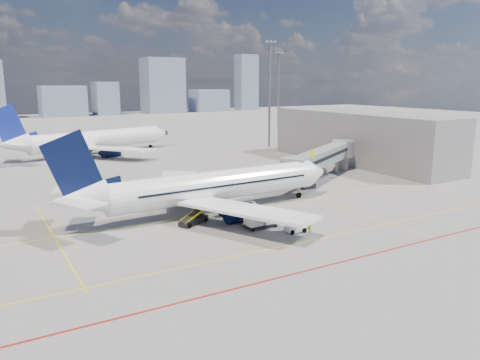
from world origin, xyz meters
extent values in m
plane|color=slate|center=(0.00, 0.00, 0.00)|extent=(420.00, 420.00, 0.00)
cube|color=#D7D10B|center=(0.00, 8.00, 0.01)|extent=(60.00, 0.18, 0.01)
cube|color=#D7D10B|center=(0.00, -6.00, 0.01)|extent=(80.00, 0.15, 0.01)
cube|color=#D7D10B|center=(14.00, 2.00, 0.01)|extent=(0.15, 28.00, 0.01)
cube|color=#D7D10B|center=(-20.00, 8.00, 0.01)|extent=(0.15, 30.00, 0.01)
cube|color=maroon|center=(0.00, -12.00, 0.01)|extent=(90.00, 0.25, 0.01)
cube|color=gray|center=(22.25, 16.15, 3.90)|extent=(20.84, 13.93, 2.60)
cube|color=black|center=(22.25, 16.15, 4.10)|extent=(20.52, 13.82, 0.55)
cube|color=gray|center=(12.70, 10.50, 3.90)|extent=(4.49, 4.56, 3.00)
cube|color=black|center=(17.00, 12.80, 0.35)|extent=(2.20, 1.00, 0.70)
cylinder|color=slate|center=(17.00, 12.80, 1.70)|extent=(0.56, 0.56, 2.70)
cylinder|color=slate|center=(29.00, 20.00, 1.95)|extent=(0.60, 0.60, 3.90)
cylinder|color=gray|center=(32.00, 22.00, 3.90)|extent=(4.00, 4.00, 3.00)
cylinder|color=slate|center=(32.00, 22.00, 1.95)|extent=(2.40, 2.40, 3.90)
cube|color=#D7D10B|center=(15.50, 10.30, 5.70)|extent=(1.26, 0.82, 1.20)
cube|color=gray|center=(40.00, 26.00, 5.00)|extent=(10.00, 42.00, 10.00)
cube|color=black|center=(35.20, 26.00, 5.00)|extent=(0.25, 40.00, 4.50)
cylinder|color=slate|center=(38.00, 55.00, 12.50)|extent=(0.56, 0.56, 25.00)
cube|color=slate|center=(38.00, 55.00, 25.20)|extent=(3.20, 0.40, 0.50)
cube|color=silver|center=(36.80, 54.75, 25.20)|extent=(0.60, 0.15, 0.35)
cube|color=silver|center=(38.00, 54.75, 25.20)|extent=(0.60, 0.15, 0.35)
cube|color=silver|center=(39.20, 54.75, 25.20)|extent=(0.60, 0.15, 0.35)
cylinder|color=slate|center=(65.00, 90.00, 12.50)|extent=(0.56, 0.56, 25.00)
cube|color=slate|center=(65.00, 90.00, 25.20)|extent=(3.20, 0.40, 0.50)
cube|color=silver|center=(63.80, 89.75, 25.20)|extent=(0.60, 0.15, 0.35)
cube|color=silver|center=(65.00, 89.75, 25.20)|extent=(0.60, 0.15, 0.35)
cube|color=silver|center=(66.20, 89.75, 25.20)|extent=(0.60, 0.15, 0.35)
cube|color=gray|center=(12.89, 190.00, 6.99)|extent=(19.76, 14.39, 13.98)
cube|color=gray|center=(32.67, 190.00, 7.91)|extent=(10.51, 12.95, 15.81)
cube|color=gray|center=(62.28, 190.00, 13.82)|extent=(19.47, 15.25, 27.64)
cube|color=gray|center=(88.82, 190.00, 5.78)|extent=(18.56, 13.56, 11.56)
cube|color=gray|center=(112.51, 190.00, 15.34)|extent=(11.28, 8.42, 30.68)
cylinder|color=white|center=(-0.42, 8.53, 3.30)|extent=(28.40, 4.69, 3.68)
cone|color=white|center=(15.41, 9.10, 3.30)|extent=(3.52, 3.80, 3.68)
sphere|color=black|center=(16.73, 9.15, 3.30)|extent=(1.07, 1.07, 1.04)
cone|color=white|center=(-17.56, 7.92, 3.82)|extent=(6.16, 3.89, 3.68)
cube|color=black|center=(14.19, 9.06, 3.82)|extent=(1.46, 1.46, 0.42)
cube|color=white|center=(-2.13, 16.96, 2.29)|extent=(10.37, 16.26, 0.54)
cube|color=white|center=(-1.52, 0.00, 2.29)|extent=(11.25, 16.13, 0.54)
cylinder|color=black|center=(-1.08, 13.98, 1.11)|extent=(3.47, 2.29, 2.17)
cylinder|color=black|center=(-0.69, 3.05, 1.11)|extent=(3.47, 2.29, 2.17)
cylinder|color=silver|center=(0.71, 14.04, 1.11)|extent=(0.41, 2.24, 2.22)
cylinder|color=silver|center=(1.10, 3.11, 1.11)|extent=(0.41, 2.24, 2.22)
cube|color=black|center=(-17.56, 7.92, 7.07)|extent=(6.47, 0.53, 8.04)
cube|color=black|center=(-15.30, 8.00, 4.81)|extent=(5.32, 0.47, 2.03)
cube|color=white|center=(-18.05, 10.92, 4.15)|extent=(4.46, 5.93, 0.21)
cube|color=white|center=(-17.83, 4.89, 4.15)|extent=(4.73, 5.97, 0.21)
cylinder|color=slate|center=(12.30, 8.99, 0.90)|extent=(0.29, 0.29, 1.80)
cylinder|color=black|center=(12.30, 8.99, 0.38)|extent=(0.77, 0.31, 0.76)
cylinder|color=slate|center=(-1.45, 10.95, 0.80)|extent=(0.33, 0.33, 1.60)
cylinder|color=black|center=(-1.45, 10.95, 0.50)|extent=(1.02, 0.69, 1.00)
cylinder|color=slate|center=(-1.27, 6.05, 0.80)|extent=(0.33, 0.33, 1.60)
cylinder|color=black|center=(-1.27, 6.05, 0.50)|extent=(1.02, 0.69, 1.00)
cube|color=black|center=(-0.01, 10.37, 3.58)|extent=(23.18, 0.93, 0.25)
cube|color=black|center=(0.12, 6.73, 3.58)|extent=(23.18, 0.93, 0.25)
cylinder|color=white|center=(-1.71, 64.01, 3.30)|extent=(30.66, 12.10, 3.99)
cone|color=white|center=(14.86, 68.63, 3.30)|extent=(4.62, 4.84, 3.99)
sphere|color=black|center=(16.24, 69.01, 3.30)|extent=(1.39, 1.39, 1.13)
cone|color=white|center=(-19.66, 59.00, 3.86)|extent=(7.38, 5.61, 3.99)
cube|color=black|center=(13.58, 68.27, 3.86)|extent=(1.89, 1.89, 0.46)
cube|color=white|center=(-5.66, 72.47, 2.20)|extent=(7.75, 17.49, 0.59)
cube|color=white|center=(-0.71, 54.72, 2.20)|extent=(14.88, 16.42, 0.59)
cylinder|color=black|center=(-3.80, 69.59, 0.92)|extent=(4.18, 3.26, 2.35)
cylinder|color=black|center=(-0.61, 58.15, 0.92)|extent=(4.18, 3.26, 2.35)
cylinder|color=silver|center=(-1.92, 70.11, 0.92)|extent=(0.99, 2.42, 2.42)
cylinder|color=silver|center=(1.27, 58.67, 0.92)|extent=(0.99, 2.42, 2.42)
cube|color=navy|center=(-19.66, 59.00, 7.40)|extent=(6.85, 2.20, 8.73)
cube|color=navy|center=(-17.29, 59.66, 4.94)|extent=(5.65, 1.85, 2.20)
cube|color=white|center=(-20.93, 62.05, 4.22)|extent=(3.69, 6.04, 0.23)
cube|color=white|center=(-19.17, 55.74, 4.22)|extent=(5.93, 6.42, 0.23)
cylinder|color=black|center=(-3.41, 66.30, 0.50)|extent=(1.14, 0.89, 1.00)
cylinder|color=black|center=(-1.98, 61.17, 0.50)|extent=(1.14, 0.89, 1.00)
cylinder|color=black|center=(11.60, 67.72, 0.38)|extent=(0.81, 0.47, 0.76)
cube|color=white|center=(2.61, -3.11, 0.54)|extent=(2.17, 1.22, 0.78)
cube|color=white|center=(2.22, -3.10, 1.12)|extent=(1.00, 1.15, 0.59)
cube|color=black|center=(2.22, -3.10, 1.32)|extent=(0.90, 1.09, 0.34)
cylinder|color=black|center=(1.82, -3.63, 0.27)|extent=(0.55, 0.23, 0.55)
cylinder|color=black|center=(1.84, -2.55, 0.27)|extent=(0.55, 0.23, 0.55)
cylinder|color=black|center=(3.38, -3.66, 0.27)|extent=(0.55, 0.23, 0.55)
cylinder|color=black|center=(3.41, -2.59, 0.27)|extent=(0.55, 0.23, 0.55)
cube|color=black|center=(0.35, 0.18, 0.34)|extent=(3.84, 1.78, 0.19)
cube|color=white|center=(-0.60, 0.16, 1.27)|extent=(1.67, 1.62, 1.64)
cube|color=white|center=(1.30, 0.20, 1.27)|extent=(1.67, 1.62, 1.64)
cylinder|color=black|center=(-1.11, -0.60, 0.17)|extent=(0.34, 0.16, 0.34)
cylinder|color=black|center=(-1.15, 0.88, 0.17)|extent=(0.34, 0.16, 0.34)
cylinder|color=black|center=(1.84, -0.53, 0.17)|extent=(0.34, 0.16, 0.34)
cylinder|color=black|center=(1.81, 0.95, 0.17)|extent=(0.34, 0.16, 0.34)
cube|color=black|center=(-5.55, 5.13, 0.40)|extent=(3.96, 2.79, 0.62)
cube|color=black|center=(-4.90, 5.43, 1.34)|extent=(5.22, 3.07, 1.64)
cube|color=#D7D10B|center=(-5.11, 5.87, 1.34)|extent=(4.90, 2.33, 1.71)
cube|color=#D7D10B|center=(-4.70, 4.99, 1.34)|extent=(4.90, 2.33, 1.71)
cylinder|color=black|center=(-6.58, 3.96, 0.27)|extent=(0.58, 0.42, 0.53)
cylinder|color=black|center=(-7.11, 5.09, 0.27)|extent=(0.58, 0.42, 0.53)
cylinder|color=black|center=(-3.99, 5.17, 0.27)|extent=(0.58, 0.42, 0.53)
cylinder|color=black|center=(-4.52, 6.30, 0.27)|extent=(0.58, 0.42, 0.53)
imported|color=#FAF21A|center=(3.98, -3.83, 0.78)|extent=(0.38, 0.57, 1.56)
camera|label=1|loc=(-26.61, -41.50, 15.84)|focal=35.00mm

